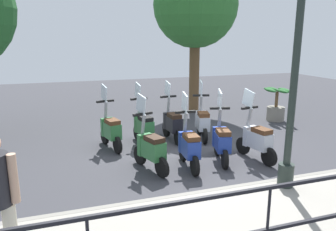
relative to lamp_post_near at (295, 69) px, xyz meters
The scene contains 13 objects.
ground_plane 3.32m from the lamp_post_near, 17.63° to the left, with size 28.00×28.00×0.00m, color #38383D.
promenade_walkway 2.34m from the lamp_post_near, 134.64° to the left, with size 2.20×20.00×0.15m.
lamp_post_near is the anchor object (origin of this frame).
tree_distant 6.77m from the lamp_post_near, ahead, with size 2.89×2.89×5.16m.
potted_palm 5.61m from the lamp_post_near, 34.41° to the right, with size 1.06×0.66×1.05m.
scooter_near_0 2.32m from the lamp_post_near, 15.36° to the right, with size 1.23×0.46×1.54m.
scooter_near_1 2.42m from the lamp_post_near, 11.30° to the left, with size 1.21×0.53×1.54m.
scooter_near_2 2.58m from the lamp_post_near, 35.54° to the left, with size 1.23×0.44×1.54m.
scooter_near_3 3.07m from the lamp_post_near, 48.41° to the left, with size 1.20×0.54×1.54m.
scooter_far_0 3.73m from the lamp_post_near, ahead, with size 1.21×0.51×1.54m.
scooter_far_1 3.91m from the lamp_post_near, 14.29° to the left, with size 1.23×0.44×1.54m.
scooter_far_2 4.11m from the lamp_post_near, 26.14° to the left, with size 1.23×0.45×1.54m.
scooter_far_3 4.47m from the lamp_post_near, 36.77° to the left, with size 1.22×0.50×1.54m.
Camera 1 is at (-6.71, 2.79, 2.65)m, focal length 35.00 mm.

